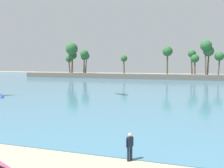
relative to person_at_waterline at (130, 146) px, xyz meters
The scene contains 3 objects.
sea 56.36m from the person_at_waterline, 94.65° to the left, with size 220.00×112.03×0.06m, color teal.
palm_headland 72.65m from the person_at_waterline, 96.21° to the left, with size 107.90×6.57×13.19m.
person_at_waterline is the anchor object (origin of this frame).
Camera 1 is at (7.82, -4.11, 5.74)m, focal length 39.61 mm.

